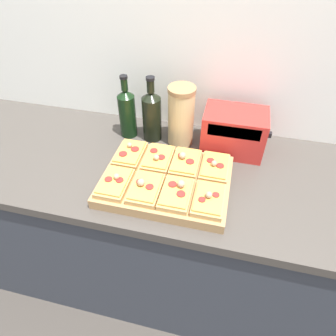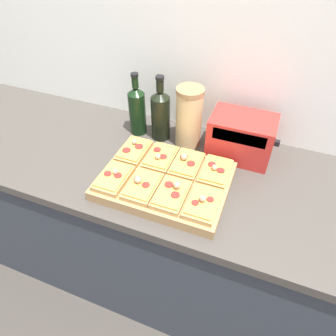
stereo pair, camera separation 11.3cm
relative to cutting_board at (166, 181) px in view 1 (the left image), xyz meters
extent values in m
plane|color=#3D3833|center=(-0.05, -0.22, -0.90)|extent=(12.00, 12.00, 0.00)
cube|color=silver|center=(-0.05, 0.46, 0.35)|extent=(6.00, 0.06, 2.50)
cube|color=#333842|center=(-0.05, 0.10, -0.48)|extent=(2.60, 0.64, 0.84)
cube|color=#423D38|center=(-0.05, 0.10, -0.04)|extent=(2.63, 0.67, 0.04)
cube|color=#A37A4C|center=(0.00, 0.00, 0.00)|extent=(0.48, 0.36, 0.04)
cube|color=tan|center=(-0.17, 0.09, 0.03)|extent=(0.10, 0.16, 0.02)
cube|color=gold|center=(-0.17, 0.09, 0.04)|extent=(0.09, 0.14, 0.01)
cylinder|color=maroon|center=(-0.19, 0.06, 0.05)|extent=(0.03, 0.03, 0.00)
cylinder|color=maroon|center=(-0.15, 0.10, 0.05)|extent=(0.03, 0.03, 0.00)
sphere|color=tan|center=(-0.18, 0.11, 0.06)|extent=(0.02, 0.02, 0.02)
cube|color=tan|center=(-0.06, 0.09, 0.03)|extent=(0.10, 0.16, 0.02)
cube|color=gold|center=(-0.06, 0.09, 0.04)|extent=(0.09, 0.14, 0.01)
cylinder|color=maroon|center=(-0.08, 0.11, 0.05)|extent=(0.03, 0.03, 0.00)
cylinder|color=maroon|center=(-0.04, 0.07, 0.05)|extent=(0.03, 0.03, 0.00)
sphere|color=tan|center=(-0.05, 0.06, 0.06)|extent=(0.02, 0.02, 0.02)
cube|color=tan|center=(0.06, 0.09, 0.03)|extent=(0.10, 0.16, 0.02)
cube|color=gold|center=(0.06, 0.09, 0.04)|extent=(0.09, 0.14, 0.01)
cylinder|color=maroon|center=(0.04, 0.11, 0.05)|extent=(0.03, 0.03, 0.00)
cylinder|color=maroon|center=(0.08, 0.08, 0.05)|extent=(0.03, 0.03, 0.00)
sphere|color=tan|center=(0.04, 0.09, 0.06)|extent=(0.03, 0.03, 0.03)
cube|color=tan|center=(0.17, 0.09, 0.03)|extent=(0.10, 0.16, 0.02)
cube|color=gold|center=(0.17, 0.09, 0.04)|extent=(0.09, 0.14, 0.01)
cylinder|color=maroon|center=(0.15, 0.10, 0.05)|extent=(0.03, 0.03, 0.00)
cylinder|color=maroon|center=(0.19, 0.08, 0.05)|extent=(0.03, 0.03, 0.00)
sphere|color=tan|center=(0.17, 0.08, 0.06)|extent=(0.02, 0.02, 0.02)
cube|color=tan|center=(-0.17, -0.09, 0.03)|extent=(0.10, 0.16, 0.02)
cube|color=gold|center=(-0.17, -0.09, 0.04)|extent=(0.09, 0.14, 0.01)
cylinder|color=maroon|center=(-0.19, -0.09, 0.05)|extent=(0.03, 0.03, 0.00)
cylinder|color=maroon|center=(-0.15, -0.08, 0.05)|extent=(0.03, 0.03, 0.00)
sphere|color=tan|center=(-0.16, -0.08, 0.06)|extent=(0.02, 0.02, 0.02)
cube|color=tan|center=(-0.06, -0.09, 0.03)|extent=(0.10, 0.16, 0.02)
cube|color=gold|center=(-0.06, -0.09, 0.04)|extent=(0.09, 0.14, 0.01)
cylinder|color=maroon|center=(-0.08, -0.07, 0.05)|extent=(0.03, 0.03, 0.00)
cylinder|color=maroon|center=(-0.04, -0.09, 0.05)|extent=(0.03, 0.03, 0.00)
sphere|color=tan|center=(-0.07, -0.09, 0.06)|extent=(0.03, 0.03, 0.03)
cube|color=tan|center=(0.06, -0.09, 0.03)|extent=(0.10, 0.16, 0.02)
cube|color=gold|center=(0.06, -0.09, 0.04)|extent=(0.09, 0.14, 0.01)
cylinder|color=maroon|center=(0.04, -0.06, 0.05)|extent=(0.03, 0.03, 0.00)
cylinder|color=maroon|center=(0.08, -0.10, 0.05)|extent=(0.03, 0.03, 0.00)
sphere|color=tan|center=(0.07, -0.06, 0.06)|extent=(0.03, 0.03, 0.03)
cube|color=tan|center=(0.17, -0.09, 0.03)|extent=(0.10, 0.16, 0.02)
cube|color=gold|center=(0.17, -0.09, 0.04)|extent=(0.09, 0.14, 0.01)
cylinder|color=maroon|center=(0.15, -0.11, 0.05)|extent=(0.02, 0.02, 0.00)
cylinder|color=maroon|center=(0.19, -0.07, 0.05)|extent=(0.02, 0.02, 0.00)
sphere|color=tan|center=(0.17, -0.09, 0.06)|extent=(0.02, 0.02, 0.02)
cylinder|color=black|center=(-0.25, 0.28, 0.08)|extent=(0.08, 0.08, 0.20)
cone|color=black|center=(-0.25, 0.28, 0.19)|extent=(0.08, 0.08, 0.03)
cylinder|color=black|center=(-0.25, 0.28, 0.23)|extent=(0.03, 0.03, 0.05)
cylinder|color=black|center=(-0.25, 0.28, 0.26)|extent=(0.03, 0.03, 0.01)
cylinder|color=black|center=(-0.13, 0.28, 0.08)|extent=(0.08, 0.08, 0.20)
cone|color=black|center=(-0.13, 0.28, 0.20)|extent=(0.08, 0.08, 0.03)
cylinder|color=black|center=(-0.13, 0.28, 0.24)|extent=(0.03, 0.03, 0.05)
cylinder|color=black|center=(-0.13, 0.28, 0.27)|extent=(0.04, 0.04, 0.01)
cylinder|color=tan|center=(0.00, 0.28, 0.10)|extent=(0.11, 0.11, 0.25)
cylinder|color=#937047|center=(0.00, 0.28, 0.24)|extent=(0.11, 0.11, 0.02)
cube|color=red|center=(0.22, 0.28, 0.07)|extent=(0.26, 0.17, 0.18)
cube|color=black|center=(0.22, 0.20, 0.13)|extent=(0.21, 0.01, 0.05)
cube|color=black|center=(0.36, 0.28, 0.08)|extent=(0.02, 0.02, 0.02)
camera|label=1|loc=(0.20, -0.79, 0.80)|focal=32.00mm
camera|label=2|loc=(0.30, -0.75, 0.80)|focal=32.00mm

